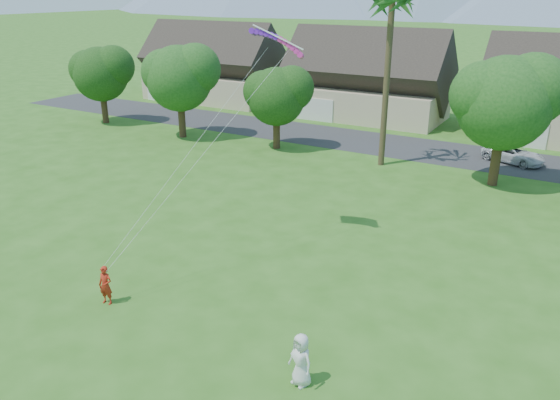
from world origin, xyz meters
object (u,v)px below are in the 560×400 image
Objects in this scene: watcher at (301,360)px; parafoil_kite at (279,39)px; parked_car at (513,154)px; kite_flyer at (106,285)px.

parafoil_kite is (-6.34, 9.53, 9.13)m from watcher.
parked_car is 23.95m from parafoil_kite.
watcher is at bearing -11.22° from kite_flyer.
parafoil_kite reaches higher than parked_car.
watcher is (9.30, -0.36, 0.10)m from kite_flyer.
kite_flyer is 31.61m from parked_car.
parafoil_kite is at bearing 176.41° from parked_car.
watcher is at bearing -164.92° from parked_car.
parafoil_kite is at bearing 63.09° from kite_flyer.
watcher is 0.42× the size of parked_car.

